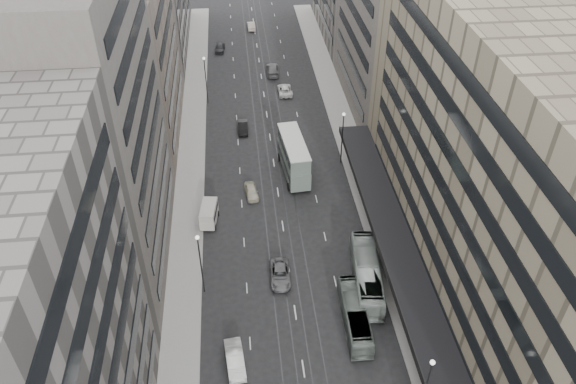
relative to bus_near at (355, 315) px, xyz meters
name	(u,v)px	position (x,y,z in m)	size (l,w,h in m)	color
ground	(305,378)	(-5.95, -5.85, -1.35)	(220.00, 220.00, 0.00)	black
sidewalk_right	(353,152)	(6.05, 31.65, -1.27)	(4.00, 125.00, 0.15)	gray
sidewalk_left	(191,161)	(-17.95, 31.65, -1.27)	(4.00, 125.00, 0.15)	gray
department_store	(524,189)	(15.51, 2.15, 13.60)	(19.20, 60.00, 30.00)	gray
building_right_mid	(399,35)	(15.55, 46.15, 10.65)	(15.00, 28.00, 24.00)	#4B4641
building_left_b	(72,133)	(-27.45, 13.15, 15.65)	(15.00, 26.00, 34.00)	#4B4641
building_left_c	(117,60)	(-27.45, 40.15, 11.15)	(15.00, 28.00, 25.00)	#766A5C
lamp_right_near	(427,383)	(3.75, -10.85, 3.86)	(0.44, 0.44, 8.32)	#262628
lamp_right_far	(343,132)	(3.75, 29.15, 3.86)	(0.44, 0.44, 8.32)	#262628
lamp_left_near	(200,258)	(-15.65, 6.15, 3.86)	(0.44, 0.44, 8.32)	#262628
lamp_left_far	(205,75)	(-15.65, 49.15, 3.86)	(0.44, 0.44, 8.32)	#262628
bus_near	(355,315)	(0.00, 0.00, 0.00)	(2.26, 9.67, 2.69)	slate
bus_far	(367,274)	(2.35, 5.36, 0.29)	(2.75, 11.74, 3.27)	gray
double_decker	(294,156)	(-3.36, 27.18, 1.62)	(3.84, 10.27, 5.50)	slate
panel_van	(209,214)	(-15.15, 17.84, 0.07)	(2.45, 4.30, 2.58)	beige
sedan_1	(235,359)	(-12.50, -3.69, -0.56)	(1.67, 4.79, 1.58)	silver
sedan_2	(280,274)	(-7.09, 7.21, -0.66)	(2.28, 4.95, 1.38)	#5C5C5F
sedan_4	(251,191)	(-9.56, 22.80, -0.67)	(1.60, 3.98, 1.36)	#BCB59C
sedan_5	(243,127)	(-10.04, 39.29, -0.64)	(1.49, 4.28, 1.41)	black
sedan_6	(285,90)	(-2.27, 51.10, -0.66)	(2.28, 4.94, 1.37)	silver
sedan_7	(273,69)	(-3.77, 59.08, -0.52)	(2.33, 5.73, 1.66)	#525254
sedan_8	(220,48)	(-13.43, 70.17, -0.61)	(1.74, 4.32, 1.47)	#262629
sedan_9	(251,26)	(-6.62, 81.00, -0.62)	(1.55, 4.44, 1.46)	#B7A797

